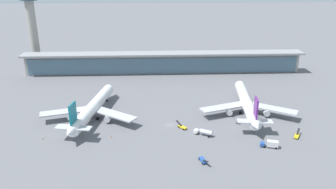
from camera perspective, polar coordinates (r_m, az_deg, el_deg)
name	(u,v)px	position (r m, az deg, el deg)	size (l,w,h in m)	color
ground_plane	(170,125)	(164.06, 0.34, -5.19)	(1200.00, 1200.00, 0.00)	slate
airliner_left_stand	(92,108)	(173.50, -12.76, -2.27)	(48.96, 64.38, 17.21)	white
airliner_centre_stand	(247,103)	(179.93, 13.23, -1.47)	(49.40, 64.62, 17.21)	white
service_truck_near_nose_yellow	(182,127)	(160.66, 2.40, -5.48)	(5.20, 6.23, 2.70)	yellow
service_truck_under_wing_blue	(271,144)	(150.41, 16.99, -8.01)	(7.65, 4.28, 3.10)	#234C9E
service_truck_mid_apron_grey	(239,121)	(169.27, 11.92, -4.49)	(2.93, 3.33, 2.05)	gray
service_truck_by_tail_blue	(203,160)	(135.22, 5.97, -11.03)	(3.13, 6.92, 2.70)	#234C9E
service_truck_on_taxiway_white	(204,132)	(154.57, 6.10, -6.33)	(8.54, 6.33, 2.95)	silver
service_truck_at_far_stand_yellow	(297,136)	(163.27, 21.01, -6.51)	(4.79, 6.47, 2.70)	yellow
terminal_building	(164,62)	(242.85, -0.71, 5.50)	(198.78, 12.80, 15.20)	#9E998E
control_tower	(32,22)	(271.04, -22.10, 11.25)	(12.00, 12.00, 61.99)	#9E998E
safety_cone_alpha	(111,136)	(155.00, -9.61, -7.02)	(0.62, 0.62, 0.70)	orange
safety_cone_bravo	(73,135)	(159.92, -15.78, -6.64)	(0.62, 0.62, 0.70)	orange
safety_cone_charlie	(43,138)	(161.26, -20.45, -6.97)	(0.62, 0.62, 0.70)	orange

